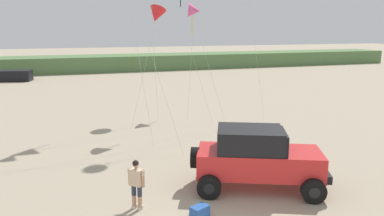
{
  "coord_description": "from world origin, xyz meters",
  "views": [
    {
      "loc": [
        -3.6,
        -8.42,
        5.76
      ],
      "look_at": [
        0.62,
        4.09,
        2.98
      ],
      "focal_mm": 35.64,
      "sensor_mm": 36.0,
      "label": 1
    }
  ],
  "objects_px": {
    "kite_black_sled": "(156,15)",
    "kite_blue_swept": "(194,11)",
    "cooler_box": "(200,212)",
    "distant_sedan": "(11,76)",
    "jeep": "(257,157)",
    "person_watching": "(136,182)"
  },
  "relations": [
    {
      "from": "jeep",
      "to": "kite_black_sled",
      "type": "relative_size",
      "value": 0.69
    },
    {
      "from": "kite_blue_swept",
      "to": "person_watching",
      "type": "bearing_deg",
      "value": -115.9
    },
    {
      "from": "person_watching",
      "to": "jeep",
      "type": "bearing_deg",
      "value": 2.83
    },
    {
      "from": "jeep",
      "to": "person_watching",
      "type": "bearing_deg",
      "value": -177.17
    },
    {
      "from": "person_watching",
      "to": "distant_sedan",
      "type": "bearing_deg",
      "value": 102.22
    },
    {
      "from": "kite_black_sled",
      "to": "cooler_box",
      "type": "bearing_deg",
      "value": -98.69
    },
    {
      "from": "cooler_box",
      "to": "distant_sedan",
      "type": "height_order",
      "value": "distant_sedan"
    },
    {
      "from": "jeep",
      "to": "person_watching",
      "type": "height_order",
      "value": "jeep"
    },
    {
      "from": "jeep",
      "to": "cooler_box",
      "type": "xyz_separation_m",
      "value": [
        -2.71,
        -1.42,
        -1.01
      ]
    },
    {
      "from": "jeep",
      "to": "kite_black_sled",
      "type": "bearing_deg",
      "value": 92.18
    },
    {
      "from": "cooler_box",
      "to": "kite_black_sled",
      "type": "relative_size",
      "value": 0.08
    },
    {
      "from": "cooler_box",
      "to": "kite_blue_swept",
      "type": "relative_size",
      "value": 0.08
    },
    {
      "from": "jeep",
      "to": "cooler_box",
      "type": "height_order",
      "value": "jeep"
    },
    {
      "from": "distant_sedan",
      "to": "kite_black_sled",
      "type": "height_order",
      "value": "kite_black_sled"
    },
    {
      "from": "kite_black_sled",
      "to": "kite_blue_swept",
      "type": "relative_size",
      "value": 0.97
    },
    {
      "from": "person_watching",
      "to": "distant_sedan",
      "type": "xyz_separation_m",
      "value": [
        -7.49,
        34.58,
        -0.34
      ]
    },
    {
      "from": "distant_sedan",
      "to": "kite_blue_swept",
      "type": "distance_m",
      "value": 25.94
    },
    {
      "from": "person_watching",
      "to": "kite_black_sled",
      "type": "bearing_deg",
      "value": 73.46
    },
    {
      "from": "kite_black_sled",
      "to": "jeep",
      "type": "bearing_deg",
      "value": -87.82
    },
    {
      "from": "jeep",
      "to": "distant_sedan",
      "type": "height_order",
      "value": "jeep"
    },
    {
      "from": "person_watching",
      "to": "cooler_box",
      "type": "relative_size",
      "value": 2.98
    },
    {
      "from": "person_watching",
      "to": "kite_black_sled",
      "type": "height_order",
      "value": "kite_black_sled"
    }
  ]
}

